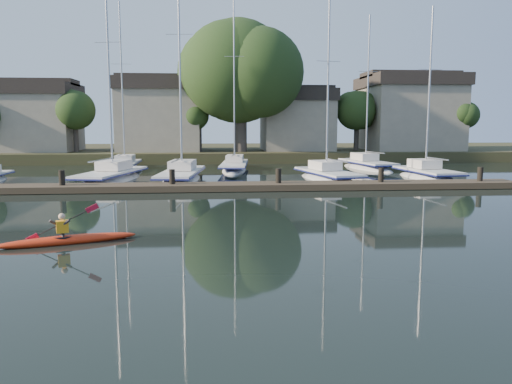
{
  "coord_description": "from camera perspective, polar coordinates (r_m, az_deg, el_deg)",
  "views": [
    {
      "loc": [
        -0.67,
        -14.04,
        3.73
      ],
      "look_at": [
        0.89,
        4.32,
        1.2
      ],
      "focal_mm": 35.0,
      "sensor_mm": 36.0,
      "label": 1
    }
  ],
  "objects": [
    {
      "name": "kayak",
      "position": [
        16.8,
        -20.8,
        -4.95
      ],
      "size": [
        4.17,
        1.95,
        1.35
      ],
      "rotation": [
        0.0,
        0.0,
        0.34
      ],
      "color": "red",
      "rests_on": "ground"
    },
    {
      "name": "sailboat_4",
      "position": [
        36.07,
        18.91,
        1.13
      ],
      "size": [
        2.92,
        7.71,
        12.81
      ],
      "rotation": [
        0.0,
        0.0,
        0.09
      ],
      "color": "white",
      "rests_on": "ground"
    },
    {
      "name": "ground",
      "position": [
        14.54,
        -2.08,
        -7.04
      ],
      "size": [
        160.0,
        160.0,
        0.0
      ],
      "primitive_type": "plane",
      "color": "black",
      "rests_on": "ground"
    },
    {
      "name": "shore",
      "position": [
        54.38,
        -2.48,
        7.28
      ],
      "size": [
        90.0,
        25.25,
        12.75
      ],
      "color": "#32381C",
      "rests_on": "ground"
    },
    {
      "name": "dock",
      "position": [
        28.27,
        -3.47,
        0.64
      ],
      "size": [
        34.0,
        2.0,
        1.8
      ],
      "color": "#413225",
      "rests_on": "ground"
    },
    {
      "name": "sailboat_1",
      "position": [
        33.95,
        -16.17,
        0.85
      ],
      "size": [
        4.2,
        9.64,
        15.31
      ],
      "rotation": [
        0.0,
        0.0,
        -0.21
      ],
      "color": "white",
      "rests_on": "ground"
    },
    {
      "name": "sailboat_6",
      "position": [
        40.74,
        -2.48,
        2.3
      ],
      "size": [
        2.97,
        9.9,
        15.5
      ],
      "rotation": [
        0.0,
        0.0,
        -0.1
      ],
      "color": "white",
      "rests_on": "ground"
    },
    {
      "name": "sailboat_7",
      "position": [
        42.67,
        12.52,
        2.34
      ],
      "size": [
        3.59,
        8.83,
        13.84
      ],
      "rotation": [
        0.0,
        0.0,
        0.16
      ],
      "color": "white",
      "rests_on": "ground"
    },
    {
      "name": "sailboat_5",
      "position": [
        42.37,
        -14.78,
        2.26
      ],
      "size": [
        2.25,
        8.86,
        14.59
      ],
      "rotation": [
        0.0,
        0.0,
        0.02
      ],
      "color": "white",
      "rests_on": "ground"
    },
    {
      "name": "sailboat_3",
      "position": [
        33.51,
        8.18,
        1.0
      ],
      "size": [
        3.86,
        8.62,
        13.47
      ],
      "rotation": [
        0.0,
        0.0,
        0.21
      ],
      "color": "white",
      "rests_on": "ground"
    },
    {
      "name": "sailboat_2",
      "position": [
        33.31,
        -8.51,
        0.95
      ],
      "size": [
        3.23,
        9.95,
        16.19
      ],
      "rotation": [
        0.0,
        0.0,
        -0.1
      ],
      "color": "white",
      "rests_on": "ground"
    }
  ]
}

